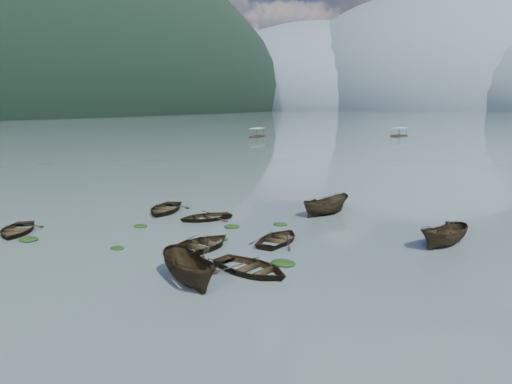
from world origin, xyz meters
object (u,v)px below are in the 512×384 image
at_px(pontoon_centre, 399,136).
at_px(pontoon_left, 257,137).
at_px(rowboat_3, 279,242).
at_px(rowboat_0, 17,233).

bearing_deg(pontoon_centre, pontoon_left, -133.54).
bearing_deg(rowboat_3, pontoon_left, -60.67).
bearing_deg(pontoon_left, pontoon_centre, 24.42).
distance_m(rowboat_3, pontoon_centre, 103.02).
relative_size(pontoon_left, pontoon_centre, 1.03).
distance_m(rowboat_0, pontoon_left, 91.97).
xyz_separation_m(rowboat_0, pontoon_left, (-22.89, 89.08, 0.00)).
height_order(rowboat_3, pontoon_centre, pontoon_centre).
relative_size(rowboat_3, pontoon_left, 0.67).
xyz_separation_m(rowboat_3, pontoon_centre, (-5.87, 102.85, 0.00)).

